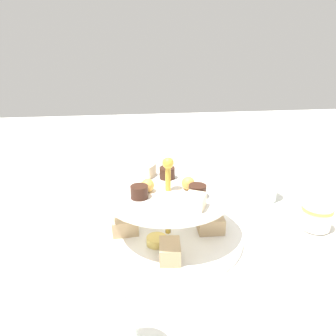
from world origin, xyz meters
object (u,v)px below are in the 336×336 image
(tiered_serving_stand, at_px, (168,217))
(water_glass_mid_back, at_px, (162,170))
(water_glass_tall_right, at_px, (105,329))
(teacup_with_saucer, at_px, (316,219))
(water_glass_short_left, at_px, (263,184))
(butter_knife_left, at_px, (3,230))

(tiered_serving_stand, relative_size, water_glass_mid_back, 3.38)
(water_glass_tall_right, height_order, teacup_with_saucer, water_glass_tall_right)
(tiered_serving_stand, height_order, water_glass_short_left, tiered_serving_stand)
(butter_knife_left, relative_size, water_glass_mid_back, 2.07)
(tiered_serving_stand, height_order, water_glass_mid_back, tiered_serving_stand)
(water_glass_short_left, height_order, butter_knife_left, water_glass_short_left)
(teacup_with_saucer, xyz_separation_m, water_glass_mid_back, (-0.26, -0.27, 0.02))
(water_glass_short_left, xyz_separation_m, water_glass_mid_back, (-0.12, -0.22, 0.00))
(tiered_serving_stand, height_order, teacup_with_saucer, tiered_serving_stand)
(water_glass_tall_right, xyz_separation_m, butter_knife_left, (-0.32, -0.22, -0.06))
(water_glass_short_left, bearing_deg, water_glass_mid_back, -117.57)
(water_glass_short_left, distance_m, teacup_with_saucer, 0.15)
(tiered_serving_stand, relative_size, water_glass_tall_right, 2.25)
(water_glass_short_left, bearing_deg, tiered_serving_stand, -61.67)
(butter_knife_left, height_order, water_glass_mid_back, water_glass_mid_back)
(water_glass_tall_right, xyz_separation_m, water_glass_mid_back, (-0.50, 0.12, -0.02))
(tiered_serving_stand, distance_m, water_glass_tall_right, 0.28)
(teacup_with_saucer, bearing_deg, water_glass_mid_back, -134.06)
(water_glass_tall_right, distance_m, teacup_with_saucer, 0.46)
(teacup_with_saucer, relative_size, water_glass_mid_back, 1.09)
(water_glass_tall_right, relative_size, water_glass_mid_back, 1.50)
(water_glass_short_left, bearing_deg, teacup_with_saucer, 17.79)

